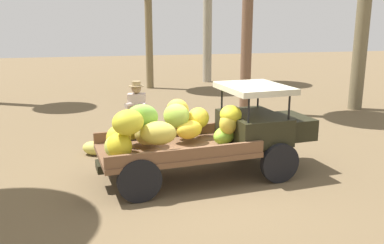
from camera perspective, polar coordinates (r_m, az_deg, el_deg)
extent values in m
plane|color=brown|center=(8.50, 2.06, -7.82)|extent=(60.00, 60.00, 0.00)
cube|color=black|center=(8.45, 0.64, -4.69)|extent=(4.02, 0.85, 0.16)
cylinder|color=black|center=(9.71, 7.13, -2.63)|extent=(0.81, 0.22, 0.80)
cylinder|color=black|center=(8.38, 11.95, -5.54)|extent=(0.81, 0.22, 0.80)
cylinder|color=black|center=(8.88, -9.37, -4.29)|extent=(0.81, 0.22, 0.80)
cylinder|color=black|center=(7.40, -7.22, -7.98)|extent=(0.81, 0.22, 0.80)
cube|color=brown|center=(8.26, -2.30, -3.83)|extent=(3.16, 2.02, 0.10)
cube|color=brown|center=(8.95, -3.79, -1.38)|extent=(2.99, 0.39, 0.22)
cube|color=brown|center=(7.49, -0.54, -4.43)|extent=(2.99, 0.39, 0.22)
cube|color=black|center=(8.79, 8.35, -0.67)|extent=(1.25, 1.63, 0.55)
cube|color=black|center=(9.24, 13.31, -0.54)|extent=(0.81, 1.13, 0.44)
cylinder|color=black|center=(9.43, 9.06, 3.72)|extent=(0.04, 0.04, 0.55)
cylinder|color=black|center=(8.34, 13.20, 2.19)|extent=(0.04, 0.04, 0.55)
cylinder|color=black|center=(9.06, 4.12, 3.44)|extent=(0.04, 0.04, 0.55)
cylinder|color=black|center=(7.91, 7.79, 1.81)|extent=(0.04, 0.04, 0.55)
cube|color=#B9B399|center=(8.62, 8.54, 4.64)|extent=(1.37, 1.64, 0.12)
ellipsoid|color=gold|center=(8.82, 0.85, 0.54)|extent=(0.68, 0.67, 0.46)
ellipsoid|color=gold|center=(8.42, -0.38, -1.06)|extent=(0.70, 0.62, 0.45)
ellipsoid|color=#A8CB48|center=(8.38, -2.17, 0.87)|extent=(0.65, 0.59, 0.53)
ellipsoid|color=#BDC749|center=(7.59, -10.24, -3.30)|extent=(0.65, 0.67, 0.56)
ellipsoid|color=#81C240|center=(7.69, -6.91, 0.63)|extent=(0.62, 0.53, 0.61)
ellipsoid|color=yellow|center=(8.31, 5.36, 1.02)|extent=(0.71, 0.71, 0.46)
ellipsoid|color=gold|center=(7.55, -4.67, -1.53)|extent=(0.79, 0.70, 0.51)
ellipsoid|color=yellow|center=(7.57, -9.94, -3.27)|extent=(0.72, 0.71, 0.59)
ellipsoid|color=gold|center=(8.29, 5.06, -0.10)|extent=(0.61, 0.61, 0.54)
ellipsoid|color=#84BA30|center=(8.44, 4.55, -1.79)|extent=(0.81, 0.80, 0.47)
ellipsoid|color=gold|center=(7.35, -8.78, -0.04)|extent=(0.76, 0.72, 0.47)
ellipsoid|color=gold|center=(8.37, -7.98, -0.72)|extent=(0.71, 0.72, 0.56)
ellipsoid|color=tan|center=(8.19, -6.01, -1.51)|extent=(0.85, 0.85, 0.62)
ellipsoid|color=yellow|center=(7.91, -10.06, -2.05)|extent=(0.72, 0.72, 0.57)
ellipsoid|color=gold|center=(8.65, -1.99, 1.68)|extent=(0.57, 0.57, 0.57)
cylinder|color=#444240|center=(9.80, -6.68, -2.30)|extent=(0.15, 0.15, 0.85)
cylinder|color=#444240|center=(9.82, -8.19, -2.31)|extent=(0.15, 0.15, 0.85)
cube|color=#BFA89E|center=(9.63, -7.57, 1.99)|extent=(0.44, 0.31, 0.65)
cylinder|color=#BFA89E|center=(9.50, -7.04, 2.44)|extent=(0.28, 0.40, 0.10)
cylinder|color=#BFA89E|center=(9.52, -8.24, 2.43)|extent=(0.37, 0.34, 0.10)
sphere|color=#967756|center=(9.55, -7.66, 4.54)|extent=(0.22, 0.22, 0.22)
cylinder|color=#947C55|center=(9.54, -7.67, 4.93)|extent=(0.34, 0.34, 0.02)
cylinder|color=#947C55|center=(9.53, -7.68, 5.28)|extent=(0.20, 0.20, 0.10)
ellipsoid|color=#C4BA50|center=(10.18, -13.28, -3.51)|extent=(0.68, 0.58, 0.34)
cylinder|color=olive|center=(19.50, -5.98, 13.67)|extent=(0.34, 0.34, 6.18)
cylinder|color=#6F6347|center=(15.82, 22.57, 14.49)|extent=(0.48, 0.48, 7.18)
cylinder|color=#9D9582|center=(21.47, 2.15, 15.27)|extent=(0.45, 0.45, 7.32)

